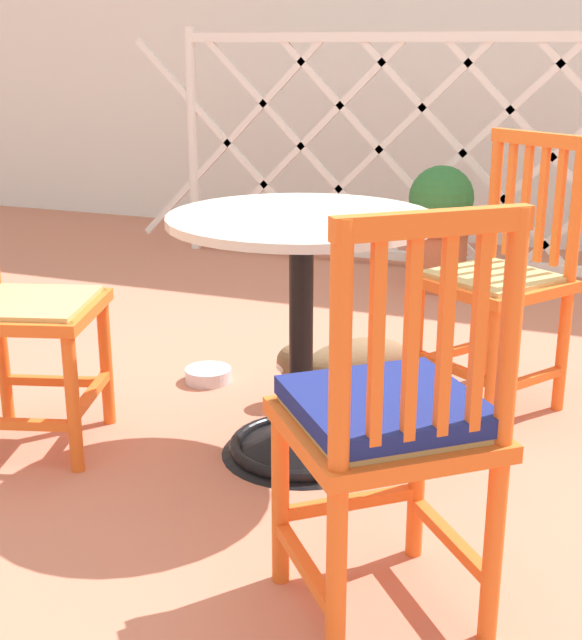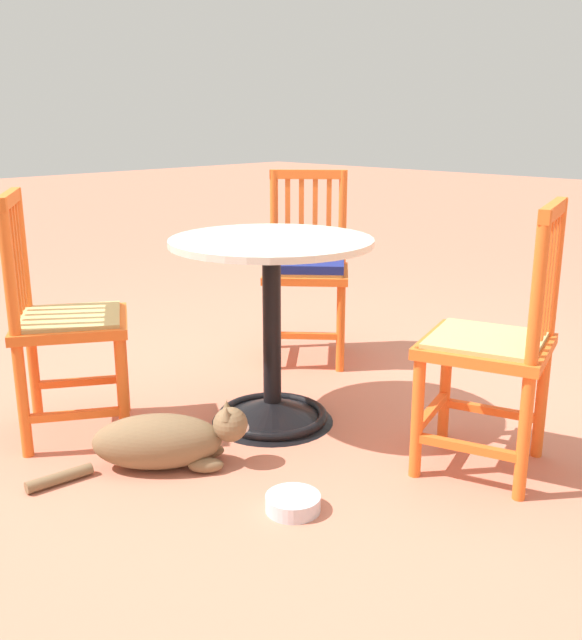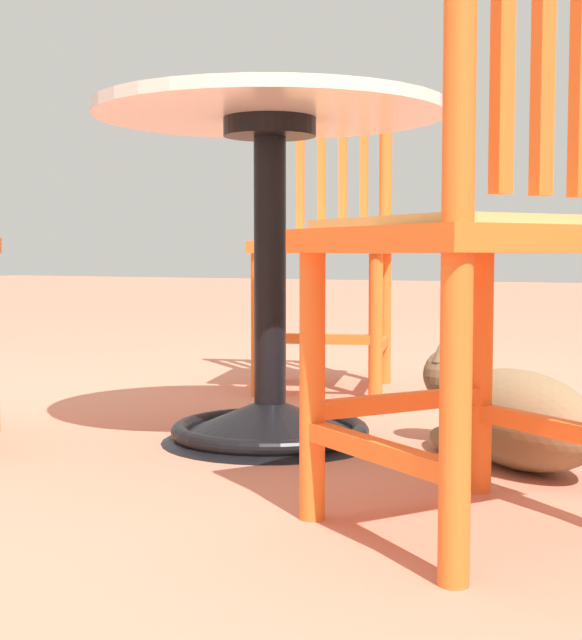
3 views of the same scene
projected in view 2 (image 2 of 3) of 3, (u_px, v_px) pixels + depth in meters
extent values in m
plane|color=#C6755B|center=(269.00, 420.00, 2.87)|extent=(24.00, 24.00, 0.00)
cone|color=black|center=(273.00, 409.00, 2.85)|extent=(0.48, 0.48, 0.10)
torus|color=black|center=(273.00, 415.00, 2.86)|extent=(0.44, 0.44, 0.04)
cylinder|color=black|center=(272.00, 331.00, 2.76)|extent=(0.07, 0.07, 0.66)
cylinder|color=black|center=(271.00, 250.00, 2.68)|extent=(0.20, 0.20, 0.04)
cylinder|color=silver|center=(271.00, 242.00, 2.67)|extent=(0.76, 0.76, 0.02)
cylinder|color=orange|center=(341.00, 325.00, 3.37)|extent=(0.04, 0.04, 0.45)
cylinder|color=orange|center=(268.00, 324.00, 3.39)|extent=(0.04, 0.04, 0.45)
cylinder|color=orange|center=(342.00, 262.00, 3.63)|extent=(0.04, 0.04, 0.91)
cylinder|color=orange|center=(274.00, 262.00, 3.66)|extent=(0.04, 0.04, 0.91)
cube|color=orange|center=(340.00, 332.00, 3.56)|extent=(0.24, 0.28, 0.03)
cube|color=orange|center=(272.00, 331.00, 3.58)|extent=(0.24, 0.28, 0.03)
cube|color=orange|center=(304.00, 336.00, 3.39)|extent=(0.28, 0.24, 0.03)
cube|color=orange|center=(306.00, 274.00, 3.49)|extent=(0.56, 0.56, 0.04)
cube|color=tan|center=(306.00, 269.00, 3.48)|extent=(0.49, 0.49, 0.02)
cube|color=orange|center=(329.00, 218.00, 3.58)|extent=(0.03, 0.03, 0.39)
cube|color=orange|center=(315.00, 217.00, 3.58)|extent=(0.03, 0.03, 0.39)
cube|color=orange|center=(301.00, 217.00, 3.58)|extent=(0.03, 0.03, 0.39)
cube|color=orange|center=(288.00, 217.00, 3.59)|extent=(0.03, 0.03, 0.39)
cube|color=orange|center=(308.00, 174.00, 3.53)|extent=(0.31, 0.27, 0.04)
cube|color=navy|center=(306.00, 263.00, 3.47)|extent=(0.51, 0.51, 0.04)
cylinder|color=orange|center=(122.00, 359.00, 2.90)|extent=(0.04, 0.04, 0.45)
cylinder|color=orange|center=(122.00, 389.00, 2.58)|extent=(0.04, 0.04, 0.45)
cylinder|color=orange|center=(27.00, 308.00, 2.77)|extent=(0.04, 0.04, 0.91)
cylinder|color=orange|center=(15.00, 333.00, 2.45)|extent=(0.04, 0.04, 0.91)
cube|color=orange|center=(80.00, 382.00, 2.89)|extent=(0.21, 0.30, 0.03)
cube|color=orange|center=(75.00, 415.00, 2.57)|extent=(0.21, 0.30, 0.03)
cube|color=orange|center=(123.00, 386.00, 2.76)|extent=(0.30, 0.21, 0.03)
cube|color=orange|center=(71.00, 323.00, 2.65)|extent=(0.55, 0.55, 0.04)
cube|color=tan|center=(71.00, 317.00, 2.64)|extent=(0.48, 0.48, 0.02)
cube|color=orange|center=(19.00, 253.00, 2.64)|extent=(0.03, 0.03, 0.39)
cube|color=orange|center=(17.00, 257.00, 2.58)|extent=(0.03, 0.03, 0.39)
cube|color=orange|center=(14.00, 260.00, 2.51)|extent=(0.03, 0.03, 0.39)
cube|color=orange|center=(11.00, 264.00, 2.45)|extent=(0.03, 0.03, 0.39)
cube|color=orange|center=(9.00, 199.00, 2.49)|extent=(0.34, 0.23, 0.04)
cylinder|color=orange|center=(417.00, 413.00, 2.37)|extent=(0.04, 0.04, 0.45)
cylinder|color=orange|center=(446.00, 381.00, 2.66)|extent=(0.04, 0.04, 0.45)
cylinder|color=orange|center=(531.00, 362.00, 2.16)|extent=(0.04, 0.04, 0.91)
cylinder|color=orange|center=(548.00, 333.00, 2.45)|extent=(0.04, 0.04, 0.91)
cube|color=orange|center=(467.00, 447.00, 2.32)|extent=(0.33, 0.13, 0.03)
cube|color=orange|center=(490.00, 410.00, 2.61)|extent=(0.33, 0.13, 0.03)
cube|color=orange|center=(431.00, 411.00, 2.53)|extent=(0.13, 0.33, 0.03)
cube|color=orange|center=(486.00, 346.00, 2.39)|extent=(0.50, 0.50, 0.04)
cube|color=tan|center=(486.00, 340.00, 2.38)|extent=(0.44, 0.44, 0.02)
cube|color=orange|center=(542.00, 284.00, 2.16)|extent=(0.03, 0.03, 0.39)
cube|color=orange|center=(545.00, 280.00, 2.21)|extent=(0.03, 0.03, 0.39)
cube|color=orange|center=(549.00, 276.00, 2.27)|extent=(0.03, 0.03, 0.39)
cube|color=orange|center=(552.00, 272.00, 2.33)|extent=(0.03, 0.03, 0.39)
cube|color=orange|center=(554.00, 210.00, 2.19)|extent=(0.14, 0.37, 0.04)
ellipsoid|color=brown|center=(157.00, 441.00, 2.46)|extent=(0.44, 0.46, 0.19)
ellipsoid|color=silver|center=(187.00, 443.00, 2.47)|extent=(0.23, 0.23, 0.14)
sphere|color=brown|center=(230.00, 424.00, 2.47)|extent=(0.12, 0.12, 0.12)
ellipsoid|color=silver|center=(243.00, 427.00, 2.47)|extent=(0.07, 0.07, 0.04)
cone|color=brown|center=(227.00, 406.00, 2.48)|extent=(0.04, 0.04, 0.04)
cone|color=brown|center=(226.00, 414.00, 2.42)|extent=(0.04, 0.04, 0.04)
ellipsoid|color=brown|center=(207.00, 451.00, 2.55)|extent=(0.12, 0.13, 0.05)
ellipsoid|color=brown|center=(206.00, 465.00, 2.44)|extent=(0.12, 0.13, 0.05)
cylinder|color=brown|center=(60.00, 478.00, 2.37)|extent=(0.07, 0.22, 0.04)
cylinder|color=silver|center=(293.00, 503.00, 2.21)|extent=(0.17, 0.17, 0.05)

